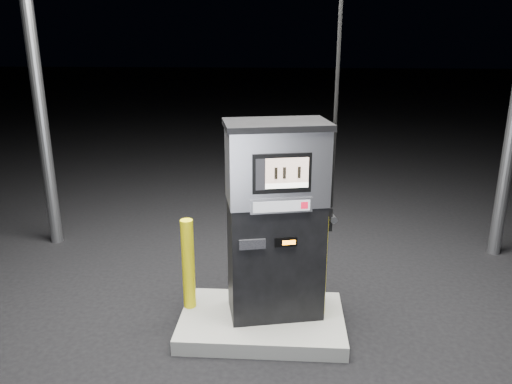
{
  "coord_description": "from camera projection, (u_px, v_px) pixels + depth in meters",
  "views": [
    {
      "loc": [
        0.22,
        -4.31,
        2.79
      ],
      "look_at": [
        -0.06,
        0.0,
        1.42
      ],
      "focal_mm": 35.0,
      "sensor_mm": 36.0,
      "label": 1
    }
  ],
  "objects": [
    {
      "name": "ground",
      "position": [
        262.0,
        328.0,
        4.95
      ],
      "size": [
        80.0,
        80.0,
        0.0
      ],
      "primitive_type": "plane",
      "color": "black",
      "rests_on": "ground"
    },
    {
      "name": "pump_island",
      "position": [
        262.0,
        322.0,
        4.93
      ],
      "size": [
        1.6,
        1.0,
        0.15
      ],
      "primitive_type": "cube",
      "color": "slate",
      "rests_on": "ground"
    },
    {
      "name": "fuel_dispenser",
      "position": [
        276.0,
        219.0,
        4.7
      ],
      "size": [
        1.1,
        0.75,
        3.95
      ],
      "rotation": [
        0.0,
        0.0,
        0.21
      ],
      "color": "black",
      "rests_on": "pump_island"
    },
    {
      "name": "bollard_left",
      "position": [
        188.0,
        264.0,
        4.94
      ],
      "size": [
        0.15,
        0.15,
        0.93
      ],
      "primitive_type": "cylinder",
      "rotation": [
        0.0,
        0.0,
        -0.26
      ],
      "color": "yellow",
      "rests_on": "pump_island"
    },
    {
      "name": "bollard_right",
      "position": [
        320.0,
        266.0,
        4.8
      ],
      "size": [
        0.17,
        0.17,
        1.02
      ],
      "primitive_type": "cylinder",
      "rotation": [
        0.0,
        0.0,
        0.25
      ],
      "color": "yellow",
      "rests_on": "pump_island"
    }
  ]
}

